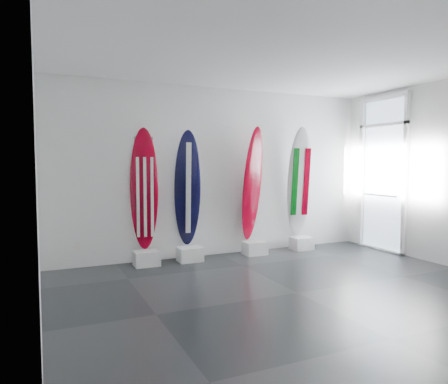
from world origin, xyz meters
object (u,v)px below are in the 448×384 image
surfboard_usa (144,189)px  surfboard_swiss (252,184)px  surfboard_italy (299,182)px  surfboard_navy (188,189)px

surfboard_usa → surfboard_swiss: surfboard_swiss is taller
surfboard_usa → surfboard_italy: (3.01, 0.00, 0.06)m
surfboard_swiss → surfboard_italy: surfboard_italy is taller
surfboard_navy → surfboard_usa: bearing=-166.6°
surfboard_usa → surfboard_swiss: (1.99, 0.00, 0.04)m
surfboard_usa → surfboard_swiss: bearing=13.1°
surfboard_usa → surfboard_italy: size_ratio=0.94×
surfboard_navy → surfboard_italy: (2.27, 0.00, 0.07)m
surfboard_swiss → surfboard_italy: (1.02, 0.00, 0.01)m
surfboard_usa → surfboard_swiss: 1.99m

